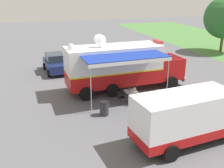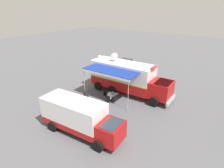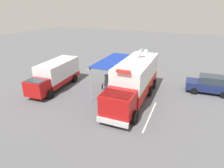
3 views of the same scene
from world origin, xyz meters
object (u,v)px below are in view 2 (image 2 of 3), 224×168
object	(u,v)px
command_truck	(128,77)
trash_bin	(86,96)
support_truck	(79,117)
car_behind_truck	(124,65)
water_bottle	(113,93)
folding_chair_beside_table	(106,94)
seated_responder	(110,97)
folding_table	(113,94)
folding_chair_at_table	(109,99)

from	to	relation	value
command_truck	trash_bin	size ratio (longest dim) A/B	10.50
trash_bin	support_truck	bearing A→B (deg)	38.28
command_truck	car_behind_truck	xyz separation A→B (m)	(-6.37, -4.45, -1.06)
water_bottle	folding_chair_beside_table	xyz separation A→B (m)	(0.28, -0.78, -0.32)
folding_chair_beside_table	seated_responder	bearing A→B (deg)	65.55
command_truck	trash_bin	world-z (taller)	command_truck
trash_bin	folding_table	bearing A→B (deg)	123.97
command_truck	water_bottle	xyz separation A→B (m)	(2.28, -0.35, -1.11)
trash_bin	car_behind_truck	bearing A→B (deg)	-170.41
command_truck	folding_table	bearing A→B (deg)	-6.89
water_bottle	trash_bin	bearing A→B (deg)	-54.40
folding_chair_at_table	support_truck	xyz separation A→B (m)	(5.14, 0.97, 0.87)
folding_chair_beside_table	trash_bin	xyz separation A→B (m)	(1.41, -1.57, -0.06)
folding_chair_at_table	trash_bin	bearing A→B (deg)	-71.12
command_truck	trash_bin	bearing A→B (deg)	-34.27
folding_chair_at_table	trash_bin	distance (m)	2.57
water_bottle	folding_chair_beside_table	bearing A→B (deg)	-70.60
trash_bin	car_behind_truck	world-z (taller)	car_behind_truck
folding_table	car_behind_truck	distance (m)	9.65
command_truck	folding_chair_beside_table	xyz separation A→B (m)	(2.56, -1.13, -1.43)
folding_chair_at_table	seated_responder	bearing A→B (deg)	-178.43
car_behind_truck	seated_responder	bearing A→B (deg)	24.12
folding_chair_at_table	seated_responder	distance (m)	0.23
folding_chair_beside_table	folding_chair_at_table	bearing A→B (deg)	56.12
folding_table	car_behind_truck	bearing A→B (deg)	-154.42
folding_chair_beside_table	seated_responder	distance (m)	0.95
folding_chair_at_table	folding_chair_beside_table	bearing A→B (deg)	-123.88
trash_bin	folding_chair_at_table	bearing A→B (deg)	108.88
seated_responder	folding_table	bearing A→B (deg)	-179.57
folding_chair_at_table	trash_bin	world-z (taller)	trash_bin
folding_chair_at_table	seated_responder	size ratio (longest dim) A/B	0.70
command_truck	folding_table	size ratio (longest dim) A/B	11.63
folding_table	folding_chair_at_table	world-z (taller)	folding_chair_at_table
folding_chair_beside_table	car_behind_truck	world-z (taller)	car_behind_truck
support_truck	car_behind_truck	bearing A→B (deg)	-160.64
support_truck	car_behind_truck	distance (m)	15.53
folding_chair_beside_table	car_behind_truck	xyz separation A→B (m)	(-8.93, -3.32, 0.37)
folding_table	folding_chair_at_table	size ratio (longest dim) A/B	0.94
command_truck	folding_chair_at_table	bearing A→B (deg)	-4.97
command_truck	folding_chair_at_table	distance (m)	3.46
water_bottle	folding_chair_at_table	size ratio (longest dim) A/B	0.26
folding_chair_at_table	folding_chair_beside_table	xyz separation A→B (m)	(-0.58, -0.86, 0.00)
trash_bin	support_truck	xyz separation A→B (m)	(4.31, 3.40, 0.93)
water_bottle	trash_bin	distance (m)	2.92
folding_table	folding_chair_beside_table	world-z (taller)	folding_chair_beside_table
folding_table	trash_bin	world-z (taller)	trash_bin
seated_responder	car_behind_truck	size ratio (longest dim) A/B	0.29
trash_bin	seated_responder	bearing A→B (deg)	112.81
water_bottle	folding_chair_at_table	distance (m)	0.91
command_truck	seated_responder	xyz separation A→B (m)	(2.95, -0.28, -1.29)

